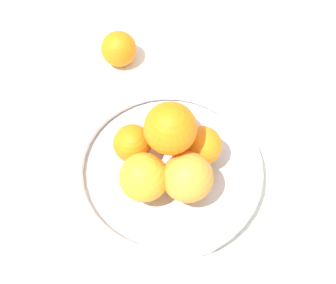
{
  "coord_description": "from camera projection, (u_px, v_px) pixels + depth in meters",
  "views": [
    {
      "loc": [
        -0.33,
        -0.19,
        0.73
      ],
      "look_at": [
        0.0,
        0.0,
        0.11
      ],
      "focal_mm": 50.0,
      "sensor_mm": 36.0,
      "label": 1
    }
  ],
  "objects": [
    {
      "name": "ground_plane",
      "position": [
        168.0,
        175.0,
        0.82
      ],
      "size": [
        4.0,
        4.0,
        0.0
      ],
      "primitive_type": "plane",
      "color": "silver"
    },
    {
      "name": "orange_pile",
      "position": [
        169.0,
        151.0,
        0.74
      ],
      "size": [
        0.19,
        0.18,
        0.14
      ],
      "color": "orange",
      "rests_on": "fruit_bowl"
    },
    {
      "name": "stray_orange",
      "position": [
        119.0,
        49.0,
        0.93
      ],
      "size": [
        0.07,
        0.07,
        0.07
      ],
      "primitive_type": "sphere",
      "color": "orange",
      "rests_on": "ground_plane"
    },
    {
      "name": "fruit_bowl",
      "position": [
        168.0,
        169.0,
        0.8
      ],
      "size": [
        0.32,
        0.32,
        0.04
      ],
      "color": "silver",
      "rests_on": "ground_plane"
    }
  ]
}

